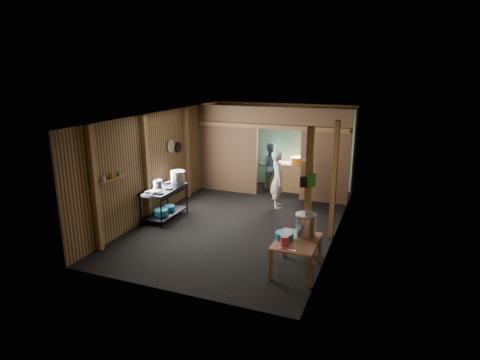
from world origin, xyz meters
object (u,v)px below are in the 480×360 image
at_px(stock_pot, 306,226).
at_px(cook, 278,180).
at_px(stove_pot_large, 178,178).
at_px(gas_range, 165,203).
at_px(yellow_tub, 297,161).
at_px(pink_bucket, 285,241).
at_px(prep_table, 296,256).

xyz_separation_m(stock_pot, cook, (-1.43, 3.06, -0.05)).
distance_m(stove_pot_large, stock_pot, 3.99).
height_order(gas_range, stock_pot, stock_pot).
relative_size(stove_pot_large, yellow_tub, 0.99).
bearing_deg(pink_bucket, stove_pot_large, 147.20).
bearing_deg(pink_bucket, stock_pot, 65.15).
relative_size(prep_table, cook, 0.67).
bearing_deg(pink_bucket, yellow_tub, 101.37).
height_order(yellow_tub, cook, cook).
xyz_separation_m(yellow_tub, cook, (-0.11, -1.67, -0.17)).
xyz_separation_m(stove_pot_large, pink_bucket, (3.39, -2.18, -0.25)).
height_order(stove_pot_large, yellow_tub, stove_pot_large).
height_order(prep_table, stock_pot, stock_pot).
height_order(stove_pot_large, pink_bucket, stove_pot_large).
xyz_separation_m(pink_bucket, yellow_tub, (-1.06, 5.27, 0.25)).
xyz_separation_m(prep_table, stove_pot_large, (-3.54, 1.89, 0.65)).
distance_m(stock_pot, yellow_tub, 4.91).
bearing_deg(stove_pot_large, cook, 32.67).
height_order(stock_pot, pink_bucket, stock_pot).
distance_m(pink_bucket, cook, 3.79).
distance_m(stock_pot, pink_bucket, 0.61).
distance_m(prep_table, yellow_tub, 5.17).
bearing_deg(stock_pot, yellow_tub, 105.48).
bearing_deg(pink_bucket, cook, 108.06).
distance_m(gas_range, stock_pot, 4.02).
distance_m(stove_pot_large, cook, 2.64).
bearing_deg(stock_pot, cook, 114.97).
bearing_deg(stock_pot, prep_table, -111.63).
relative_size(stove_pot_large, stock_pot, 0.82).
bearing_deg(yellow_tub, cook, -93.92).
xyz_separation_m(gas_range, stove_pot_large, (0.17, 0.42, 0.56)).
bearing_deg(yellow_tub, prep_table, -76.32).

